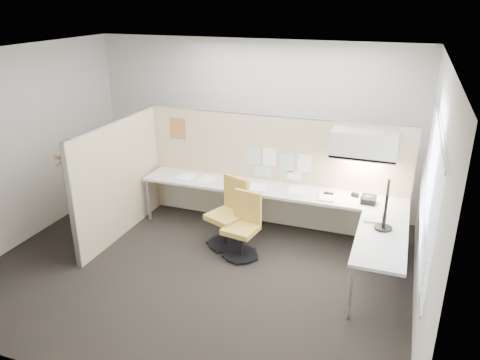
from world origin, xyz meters
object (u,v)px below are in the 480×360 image
at_px(monitor, 386,205).
at_px(phone, 368,200).
at_px(chair_right, 229,215).
at_px(desk, 288,203).
at_px(chair_left, 243,228).

distance_m(monitor, phone, 0.83).
bearing_deg(chair_right, desk, 51.75).
height_order(monitor, phone, monitor).
distance_m(chair_right, monitor, 2.22).
height_order(chair_right, phone, chair_right).
relative_size(chair_left, phone, 4.19).
xyz_separation_m(monitor, phone, (-0.26, 0.74, -0.27)).
bearing_deg(desk, phone, 4.51).
xyz_separation_m(chair_right, monitor, (2.13, -0.23, 0.59)).
xyz_separation_m(desk, monitor, (1.37, -0.65, 0.45)).
height_order(chair_left, phone, chair_left).
bearing_deg(chair_right, phone, 38.06).
distance_m(desk, phone, 1.13).
xyz_separation_m(chair_left, monitor, (1.84, 0.00, 0.63)).
bearing_deg(desk, chair_left, -125.84).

